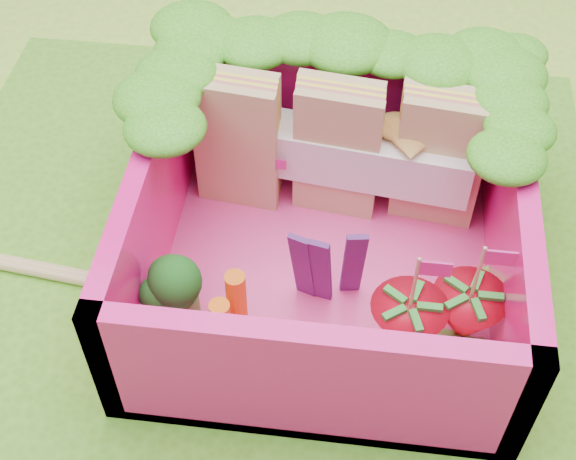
% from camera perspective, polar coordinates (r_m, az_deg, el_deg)
% --- Properties ---
extents(ground, '(14.00, 14.00, 0.00)m').
position_cam_1_polar(ground, '(3.02, -2.58, -3.08)').
color(ground, '#81CA39').
rests_on(ground, ground).
extents(placemat, '(2.60, 2.60, 0.03)m').
position_cam_1_polar(placemat, '(3.00, -2.59, -2.91)').
color(placemat, '#5BA625').
rests_on(placemat, ground).
extents(bento_floor, '(1.30, 1.30, 0.05)m').
position_cam_1_polar(bento_floor, '(2.94, 2.67, -3.13)').
color(bento_floor, '#E93B8D').
rests_on(bento_floor, placemat).
extents(bento_box, '(1.30, 1.30, 0.55)m').
position_cam_1_polar(bento_box, '(2.75, 2.86, 0.08)').
color(bento_box, '#FE1584').
rests_on(bento_box, placemat).
extents(lettuce_ruffle, '(1.43, 0.83, 0.11)m').
position_cam_1_polar(lettuce_ruffle, '(2.88, 3.98, 11.63)').
color(lettuce_ruffle, '#238317').
rests_on(lettuce_ruffle, bento_box).
extents(sandwich_stack, '(1.07, 0.29, 0.55)m').
position_cam_1_polar(sandwich_stack, '(2.97, 3.63, 5.80)').
color(sandwich_stack, tan).
rests_on(sandwich_stack, bento_floor).
extents(broccoli, '(0.31, 0.31, 0.27)m').
position_cam_1_polar(broccoli, '(2.66, -7.74, -4.17)').
color(broccoli, '#5B9548').
rests_on(broccoli, bento_floor).
extents(carrot_sticks, '(0.11, 0.16, 0.27)m').
position_cam_1_polar(carrot_sticks, '(2.66, -4.18, -5.91)').
color(carrot_sticks, orange).
rests_on(carrot_sticks, bento_floor).
extents(purple_wedges, '(0.24, 0.08, 0.38)m').
position_cam_1_polar(purple_wedges, '(2.69, 2.69, -2.64)').
color(purple_wedges, '#481855').
rests_on(purple_wedges, bento_floor).
extents(strawberry_left, '(0.25, 0.25, 0.49)m').
position_cam_1_polar(strawberry_left, '(2.64, 8.38, -6.93)').
color(strawberry_left, '#B60B27').
rests_on(strawberry_left, bento_floor).
extents(strawberry_right, '(0.25, 0.25, 0.49)m').
position_cam_1_polar(strawberry_right, '(2.70, 12.49, -6.08)').
color(strawberry_right, '#B60B27').
rests_on(strawberry_right, bento_floor).
extents(snap_peas, '(0.59, 0.60, 0.05)m').
position_cam_1_polar(snap_peas, '(2.78, 10.62, -7.19)').
color(snap_peas, '#5CB037').
rests_on(snap_peas, bento_floor).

